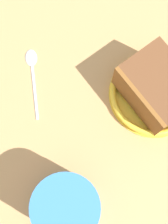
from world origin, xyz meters
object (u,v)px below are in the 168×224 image
at_px(small_plate, 154,93).
at_px(cake_slice, 157,88).
at_px(teaspoon, 32,68).
at_px(tea_mug, 67,207).

height_order(small_plate, cake_slice, cake_slice).
relative_size(small_plate, teaspoon, 1.34).
height_order(tea_mug, teaspoon, tea_mug).
relative_size(cake_slice, teaspoon, 1.10).
xyz_separation_m(tea_mug, teaspoon, (-0.10, -0.20, -0.05)).
bearing_deg(small_plate, teaspoon, -55.94).
bearing_deg(cake_slice, small_plate, 173.68).
bearing_deg(tea_mug, small_plate, -170.83).
bearing_deg(cake_slice, teaspoon, -56.54).
bearing_deg(tea_mug, teaspoon, -117.02).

